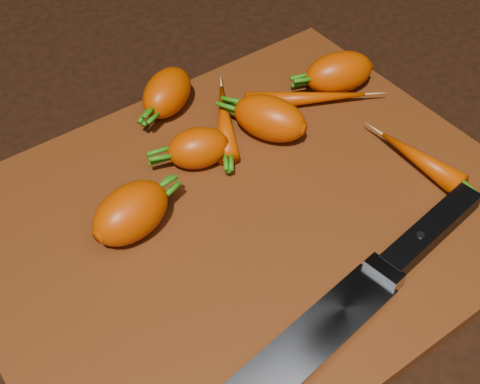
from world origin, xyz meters
TOP-DOWN VIEW (x-y plane):
  - ground at (0.00, 0.00)m, footprint 2.00×2.00m
  - cutting_board at (0.00, 0.00)m, footprint 0.50×0.40m
  - carrot_0 at (-0.10, 0.04)m, footprint 0.09×0.06m
  - carrot_1 at (0.00, 0.08)m, footprint 0.07×0.06m
  - carrot_2 at (0.08, 0.07)m, footprint 0.08×0.09m
  - carrot_3 at (0.02, 0.17)m, footprint 0.08×0.08m
  - carrot_4 at (0.19, 0.09)m, footprint 0.09×0.07m
  - carrot_5 at (0.05, 0.11)m, footprint 0.08×0.11m
  - carrot_6 at (0.14, 0.09)m, footprint 0.12×0.09m
  - carrot_7 at (0.17, -0.05)m, footprint 0.03×0.10m
  - knife at (-0.05, -0.14)m, footprint 0.36×0.08m

SIDE VIEW (x-z plane):
  - ground at x=0.00m, z-range -0.01..0.00m
  - cutting_board at x=0.00m, z-range 0.00..0.01m
  - knife at x=-0.05m, z-range 0.01..0.03m
  - carrot_6 at x=0.14m, z-range 0.01..0.03m
  - carrot_5 at x=0.05m, z-range 0.01..0.04m
  - carrot_7 at x=0.17m, z-range 0.01..0.04m
  - carrot_1 at x=0.00m, z-range 0.01..0.05m
  - carrot_3 at x=0.02m, z-range 0.01..0.06m
  - carrot_4 at x=0.19m, z-range 0.01..0.06m
  - carrot_2 at x=0.08m, z-range 0.01..0.06m
  - carrot_0 at x=-0.10m, z-range 0.01..0.06m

